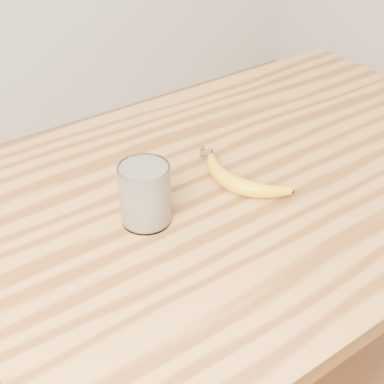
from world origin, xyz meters
TOP-DOWN VIEW (x-y plane):
  - table at (0.00, 0.00)m, footprint 1.20×0.80m
  - smoothie_glass at (-0.27, -0.00)m, footprint 0.09×0.09m
  - banana at (-0.09, -0.03)m, footprint 0.17×0.29m

SIDE VIEW (x-z plane):
  - table at x=0.00m, z-range 0.32..1.22m
  - banana at x=-0.09m, z-range 0.90..0.93m
  - smoothie_glass at x=-0.27m, z-range 0.90..1.01m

